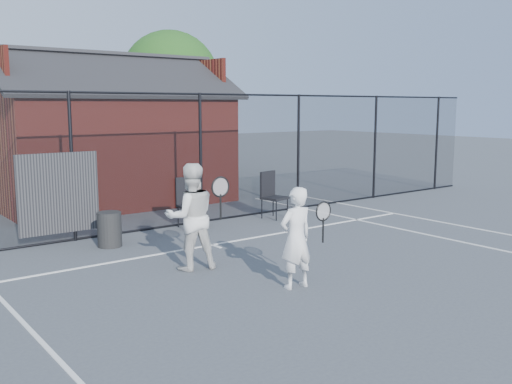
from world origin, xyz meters
TOP-DOWN VIEW (x-y plane):
  - ground at (0.00, 0.00)m, footprint 80.00×80.00m
  - court_lines at (0.00, -1.32)m, footprint 11.02×18.00m
  - fence at (-0.30, 5.00)m, footprint 22.04×3.00m
  - clubhouse at (0.50, 9.00)m, footprint 6.50×4.36m
  - tree_right at (5.50, 14.50)m, footprint 3.97×3.97m
  - player_front at (-0.44, 0.02)m, footprint 0.69×0.52m
  - player_back at (-1.17, 1.83)m, footprint 1.04×0.88m
  - chair_left at (0.48, 4.60)m, footprint 0.61×0.62m
  - chair_right at (2.68, 4.35)m, footprint 0.64×0.66m
  - waste_bin at (-1.64, 4.11)m, footprint 0.48×0.48m

SIDE VIEW (x-z plane):
  - ground at x=0.00m, z-range 0.00..0.00m
  - court_lines at x=0.00m, z-range 0.00..0.01m
  - waste_bin at x=-1.64m, z-range 0.00..0.68m
  - chair_left at x=0.48m, z-range 0.00..1.10m
  - chair_right at x=2.68m, z-range 0.00..1.11m
  - player_front at x=-0.44m, z-range 0.00..1.53m
  - player_back at x=-1.17m, z-range 0.00..1.78m
  - fence at x=-0.30m, z-range -0.05..2.95m
  - clubhouse at x=0.50m, z-range -0.49..3.70m
  - tree_right at x=5.50m, z-range 0.86..6.56m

